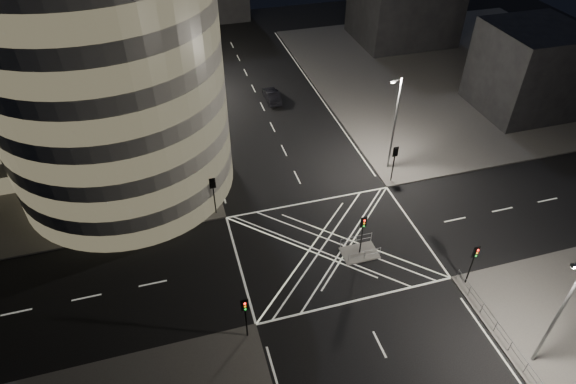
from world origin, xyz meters
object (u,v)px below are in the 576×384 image
object	(u,v)px
traffic_signal_fl	(213,189)
street_lamp_left_far	(175,57)
traffic_signal_fr	(395,158)
traffic_signal_nl	(245,311)
traffic_signal_island	(363,229)
street_lamp_right_far	(394,122)
street_lamp_left_near	(195,135)
street_lamp_right_near	(560,311)
sedan	(272,96)
traffic_signal_nr	(474,258)
central_island	(359,253)

from	to	relation	value
traffic_signal_fl	street_lamp_left_far	xyz separation A→B (m)	(-0.64, 23.20, 2.63)
traffic_signal_fr	traffic_signal_nl	bearing A→B (deg)	-142.31
traffic_signal_island	street_lamp_right_far	bearing A→B (deg)	54.70
traffic_signal_nl	street_lamp_left_far	xyz separation A→B (m)	(-0.64, 36.80, 2.63)
traffic_signal_fr	street_lamp_left_near	world-z (taller)	street_lamp_left_near
traffic_signal_fr	street_lamp_right_far	bearing A→B (deg)	73.89
street_lamp_right_near	sedan	size ratio (longest dim) A/B	2.27
traffic_signal_fl	traffic_signal_nl	world-z (taller)	same
street_lamp_left_near	traffic_signal_island	bearing A→B (deg)	-49.73
street_lamp_left_far	street_lamp_right_far	bearing A→B (deg)	-48.06
traffic_signal_nl	sedan	distance (m)	34.54
traffic_signal_fr	sedan	world-z (taller)	traffic_signal_fr
traffic_signal_nr	street_lamp_right_far	size ratio (longest dim) A/B	0.40
central_island	street_lamp_right_near	distance (m)	15.54
street_lamp_left_near	street_lamp_right_near	size ratio (longest dim) A/B	1.00
central_island	traffic_signal_nr	xyz separation A→B (m)	(6.80, -5.30, 2.84)
sedan	street_lamp_right_far	bearing A→B (deg)	114.90
central_island	traffic_signal_nr	distance (m)	9.08
traffic_signal_fl	street_lamp_right_far	world-z (taller)	street_lamp_right_far
traffic_signal_fl	sedan	xyz separation A→B (m)	(10.30, 19.29, -2.19)
sedan	traffic_signal_nr	bearing A→B (deg)	102.51
street_lamp_right_near	sedan	bearing A→B (deg)	101.20
traffic_signal_fr	traffic_signal_fl	bearing A→B (deg)	180.00
street_lamp_right_near	traffic_signal_island	bearing A→B (deg)	120.75
traffic_signal_nr	street_lamp_right_near	xyz separation A→B (m)	(0.64, -7.20, 2.63)
traffic_signal_nl	street_lamp_right_near	size ratio (longest dim) A/B	0.40
traffic_signal_fr	street_lamp_left_far	bearing A→B (deg)	128.17
traffic_signal_nr	traffic_signal_island	bearing A→B (deg)	142.07
traffic_signal_fl	street_lamp_right_far	xyz separation A→B (m)	(18.24, 2.20, 2.63)
traffic_signal_nl	traffic_signal_nr	size ratio (longest dim) A/B	1.00
street_lamp_left_far	traffic_signal_nr	bearing A→B (deg)	-63.64
street_lamp_right_near	sedan	xyz separation A→B (m)	(-7.94, 40.09, -4.81)
central_island	traffic_signal_nr	world-z (taller)	traffic_signal_nr
traffic_signal_nl	street_lamp_right_far	bearing A→B (deg)	40.91
street_lamp_left_near	traffic_signal_fl	bearing A→B (deg)	-83.03
traffic_signal_nr	sedan	xyz separation A→B (m)	(-7.30, 32.89, -2.19)
street_lamp_left_far	street_lamp_left_near	bearing A→B (deg)	-90.00
traffic_signal_fr	traffic_signal_nr	distance (m)	13.60
street_lamp_right_near	traffic_signal_nr	bearing A→B (deg)	95.04
street_lamp_right_far	street_lamp_left_near	bearing A→B (deg)	170.97
traffic_signal_nr	street_lamp_right_near	world-z (taller)	street_lamp_right_near
central_island	street_lamp_left_near	world-z (taller)	street_lamp_left_near
central_island	street_lamp_left_far	world-z (taller)	street_lamp_left_far
traffic_signal_island	street_lamp_right_far	world-z (taller)	street_lamp_right_far
traffic_signal_fr	street_lamp_left_far	distance (m)	29.63
traffic_signal_fl	street_lamp_left_far	world-z (taller)	street_lamp_left_far
street_lamp_right_far	street_lamp_right_near	distance (m)	23.00
street_lamp_right_far	street_lamp_right_near	world-z (taller)	same
traffic_signal_nr	sedan	world-z (taller)	traffic_signal_nr
traffic_signal_nr	traffic_signal_nl	bearing A→B (deg)	180.00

